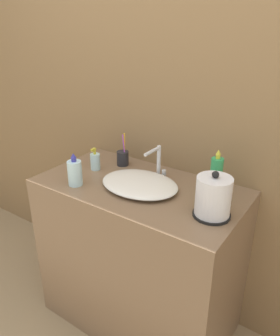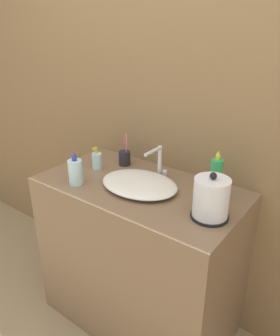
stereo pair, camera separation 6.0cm
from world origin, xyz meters
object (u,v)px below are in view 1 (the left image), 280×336
at_px(shampoo_bottle, 216,176).
at_px(mouthwash_bottle, 75,172).
at_px(faucet, 158,160).
at_px(toothbrush_cup, 123,158).
at_px(lotion_bottle, 95,161).
at_px(electric_kettle, 213,198).

xyz_separation_m(shampoo_bottle, mouthwash_bottle, (-0.63, -0.32, -0.03)).
xyz_separation_m(faucet, toothbrush_cup, (-0.25, 0.02, -0.05)).
distance_m(faucet, lotion_bottle, 0.37).
bearing_deg(lotion_bottle, faucet, 18.87).
bearing_deg(shampoo_bottle, electric_kettle, -70.36).
relative_size(electric_kettle, mouthwash_bottle, 1.22).
bearing_deg(lotion_bottle, shampoo_bottle, 9.20).
height_order(lotion_bottle, shampoo_bottle, shampoo_bottle).
height_order(faucet, toothbrush_cup, toothbrush_cup).
bearing_deg(shampoo_bottle, toothbrush_cup, 177.16).
bearing_deg(lotion_bottle, toothbrush_cup, 56.88).
distance_m(electric_kettle, lotion_bottle, 0.76).
distance_m(electric_kettle, mouthwash_bottle, 0.71).
bearing_deg(mouthwash_bottle, lotion_bottle, 102.84).
bearing_deg(faucet, lotion_bottle, -161.13).
bearing_deg(toothbrush_cup, electric_kettle, -18.92).
bearing_deg(shampoo_bottle, mouthwash_bottle, -153.43).
xyz_separation_m(faucet, mouthwash_bottle, (-0.30, -0.32, -0.03)).
height_order(toothbrush_cup, mouthwash_bottle, toothbrush_cup).
distance_m(faucet, mouthwash_bottle, 0.44).
xyz_separation_m(toothbrush_cup, mouthwash_bottle, (-0.04, -0.35, 0.02)).
bearing_deg(mouthwash_bottle, shampoo_bottle, 26.57).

